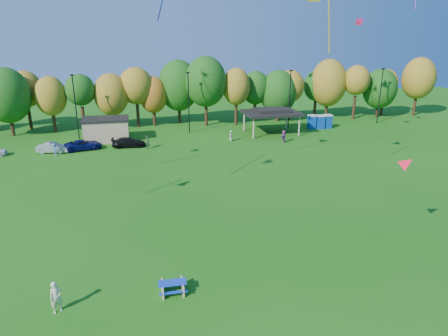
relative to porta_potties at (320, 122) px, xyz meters
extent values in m
plane|color=#19600F|center=(-22.77, -38.47, -1.10)|extent=(160.00, 160.00, 0.00)
cylinder|color=black|center=(-46.52, 5.73, 0.68)|extent=(0.50, 0.50, 3.56)
ellipsoid|color=#144C0F|center=(-46.52, 5.73, 4.84)|extent=(6.62, 6.62, 8.00)
cylinder|color=black|center=(-44.89, 9.78, 0.80)|extent=(0.50, 0.50, 3.79)
ellipsoid|color=olive|center=(-44.89, 9.78, 5.22)|extent=(4.94, 4.94, 5.58)
cylinder|color=black|center=(-40.78, 6.54, 0.57)|extent=(0.50, 0.50, 3.34)
ellipsoid|color=olive|center=(-40.78, 6.54, 4.47)|extent=(4.61, 4.61, 5.88)
cylinder|color=black|center=(-36.49, 6.38, 0.81)|extent=(0.50, 0.50, 3.82)
ellipsoid|color=#144C0F|center=(-36.49, 6.38, 5.26)|extent=(4.43, 4.43, 4.73)
cylinder|color=black|center=(-32.07, 7.03, 0.53)|extent=(0.50, 0.50, 3.25)
ellipsoid|color=olive|center=(-32.07, 7.03, 4.32)|extent=(5.33, 5.33, 6.53)
cylinder|color=black|center=(-28.22, 7.60, 0.88)|extent=(0.50, 0.50, 3.96)
ellipsoid|color=olive|center=(-28.22, 7.60, 5.51)|extent=(5.31, 5.31, 5.82)
cylinder|color=black|center=(-25.61, 7.87, 0.43)|extent=(0.50, 0.50, 3.05)
ellipsoid|color=#995914|center=(-25.61, 7.87, 3.98)|extent=(4.54, 4.54, 5.87)
cylinder|color=black|center=(-21.35, 9.06, 0.79)|extent=(0.50, 0.50, 3.77)
ellipsoid|color=#144C0F|center=(-21.35, 9.06, 5.19)|extent=(6.69, 6.69, 8.35)
cylinder|color=black|center=(-17.31, 6.07, 1.04)|extent=(0.50, 0.50, 4.28)
ellipsoid|color=#144C0F|center=(-17.31, 6.07, 6.04)|extent=(6.64, 6.64, 8.01)
cylinder|color=black|center=(-12.35, 5.74, 0.78)|extent=(0.50, 0.50, 3.76)
ellipsoid|color=olive|center=(-12.35, 5.74, 5.17)|extent=(4.49, 4.49, 6.02)
cylinder|color=black|center=(-8.48, 7.78, 0.62)|extent=(0.50, 0.50, 3.43)
ellipsoid|color=#144C0F|center=(-8.48, 7.78, 4.62)|extent=(4.77, 4.77, 5.63)
cylinder|color=black|center=(-4.65, 6.93, 0.38)|extent=(0.50, 0.50, 2.95)
ellipsoid|color=#144C0F|center=(-4.65, 6.93, 3.83)|extent=(6.14, 6.14, 7.54)
cylinder|color=black|center=(-2.38, 7.39, 0.66)|extent=(0.50, 0.50, 3.52)
ellipsoid|color=olive|center=(-2.38, 7.39, 4.77)|extent=(4.78, 4.78, 5.53)
cylinder|color=black|center=(3.29, 9.05, 0.60)|extent=(0.50, 0.50, 3.39)
ellipsoid|color=#144C0F|center=(3.29, 9.05, 4.55)|extent=(4.54, 4.54, 5.46)
cylinder|color=black|center=(4.94, 7.76, 0.76)|extent=(0.50, 0.50, 3.72)
ellipsoid|color=olive|center=(4.94, 7.76, 5.10)|extent=(6.32, 6.32, 8.24)
cylinder|color=black|center=(9.22, 5.80, 0.93)|extent=(0.50, 0.50, 4.06)
ellipsoid|color=olive|center=(9.22, 5.80, 5.67)|extent=(4.50, 4.50, 5.13)
cylinder|color=black|center=(14.31, 6.34, 0.43)|extent=(0.50, 0.50, 3.05)
ellipsoid|color=#144C0F|center=(14.31, 6.34, 3.99)|extent=(5.97, 5.97, 7.05)
cylinder|color=black|center=(16.22, 7.88, 0.68)|extent=(0.50, 0.50, 3.55)
ellipsoid|color=olive|center=(16.22, 7.88, 4.83)|extent=(4.60, 4.60, 4.99)
cylinder|color=black|center=(21.74, 6.04, 0.94)|extent=(0.50, 0.50, 4.07)
ellipsoid|color=olive|center=(21.74, 6.04, 5.68)|extent=(5.83, 5.83, 7.42)
cylinder|color=black|center=(-36.77, 1.53, 3.40)|extent=(0.16, 0.16, 9.00)
cube|color=black|center=(-36.77, 1.53, 7.90)|extent=(0.50, 0.25, 0.18)
cylinder|color=black|center=(-20.77, 1.53, 3.40)|extent=(0.16, 0.16, 9.00)
cube|color=black|center=(-20.77, 1.53, 7.90)|extent=(0.50, 0.25, 0.18)
cylinder|color=black|center=(-4.77, 1.53, 3.40)|extent=(0.16, 0.16, 9.00)
cube|color=black|center=(-4.77, 1.53, 7.90)|extent=(0.50, 0.25, 0.18)
cylinder|color=black|center=(11.23, 1.53, 3.40)|extent=(0.16, 0.16, 9.00)
cube|color=black|center=(11.23, 1.53, 7.90)|extent=(0.50, 0.25, 0.18)
cube|color=tan|center=(-32.77, -0.47, 0.40)|extent=(6.00, 4.00, 3.00)
cube|color=black|center=(-32.77, -0.47, 2.03)|extent=(6.30, 4.30, 0.25)
cylinder|color=tan|center=(-12.27, -3.97, 0.40)|extent=(0.24, 0.24, 3.00)
cylinder|color=tan|center=(-5.27, -3.97, 0.40)|extent=(0.24, 0.24, 3.00)
cylinder|color=tan|center=(-12.27, 1.03, 0.40)|extent=(0.24, 0.24, 3.00)
cylinder|color=tan|center=(-5.27, 1.03, 0.40)|extent=(0.24, 0.24, 3.00)
cube|color=black|center=(-8.77, -1.47, 2.05)|extent=(8.20, 6.20, 0.35)
cube|color=black|center=(-8.77, -1.47, 2.45)|extent=(5.00, 3.50, 0.45)
cube|color=#0C3F9C|center=(-1.30, 0.26, -0.10)|extent=(1.10, 1.10, 2.00)
cube|color=silver|center=(-1.30, 0.26, 0.99)|extent=(1.15, 1.15, 0.18)
cube|color=#0C3F9C|center=(0.00, -0.20, -0.10)|extent=(1.10, 1.10, 2.00)
cube|color=silver|center=(0.00, -0.20, 0.99)|extent=(1.15, 1.15, 0.18)
cube|color=#0C3F9C|center=(1.30, -0.07, -0.10)|extent=(1.10, 1.10, 2.00)
cube|color=silver|center=(1.30, -0.07, 0.99)|extent=(1.15, 1.15, 0.18)
cube|color=tan|center=(-27.99, -37.64, -0.78)|extent=(0.14, 1.30, 0.64)
cube|color=tan|center=(-26.83, -37.66, -0.78)|extent=(0.14, 1.30, 0.64)
cube|color=#163DC2|center=(-27.41, -37.65, -0.43)|extent=(1.62, 0.71, 0.05)
cube|color=#163DC2|center=(-27.42, -38.20, -0.70)|extent=(1.61, 0.26, 0.04)
cube|color=#163DC2|center=(-27.39, -37.10, -0.70)|extent=(1.61, 0.26, 0.04)
imported|color=beige|center=(-33.65, -37.94, -0.19)|extent=(0.79, 0.70, 1.82)
imported|color=#9F9FA4|center=(-39.17, -5.19, -0.45)|extent=(4.06, 1.87, 1.29)
imported|color=#0E1256|center=(-35.55, -4.63, -0.45)|extent=(5.05, 3.15, 1.30)
imported|color=black|center=(-29.80, -4.59, -0.46)|extent=(4.49, 2.02, 1.28)
imported|color=#92A672|center=(-15.78, -4.66, -0.32)|extent=(0.78, 0.90, 1.55)
imported|color=#5F8350|center=(-27.40, -5.89, -0.22)|extent=(0.44, 1.03, 1.76)
imported|color=#4A6FA2|center=(-38.74, -6.56, -0.31)|extent=(1.16, 1.08, 1.57)
imported|color=#A745A2|center=(-8.81, -7.00, -0.22)|extent=(1.49, 1.54, 1.75)
cone|color=#FE0E29|center=(-11.86, -36.28, 5.30)|extent=(1.48, 1.34, 1.22)
cone|color=#E31A4E|center=(-1.42, -11.33, 14.76)|extent=(1.74, 1.54, 1.49)
cylinder|color=yellow|center=(-13.13, -26.37, 14.07)|extent=(1.27, 1.42, 4.73)
camera|label=1|loc=(-28.90, -57.56, 13.20)|focal=32.00mm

